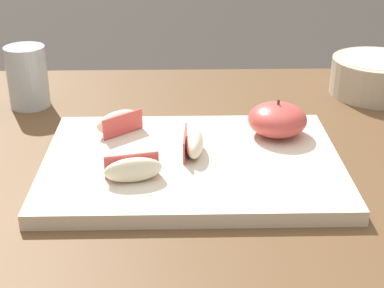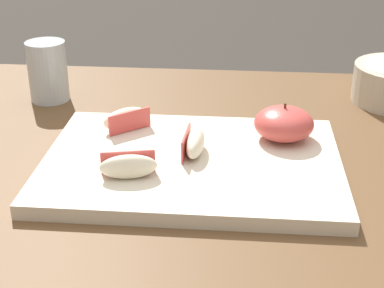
% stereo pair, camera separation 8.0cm
% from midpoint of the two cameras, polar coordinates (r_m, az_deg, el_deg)
% --- Properties ---
extents(dining_table, '(1.18, 0.81, 0.75)m').
position_cam_midpoint_polar(dining_table, '(0.90, -1.64, -7.91)').
color(dining_table, brown).
rests_on(dining_table, ground_plane).
extents(cutting_board, '(0.40, 0.29, 0.02)m').
position_cam_midpoint_polar(cutting_board, '(0.81, 2.82, -1.97)').
color(cutting_board, beige).
rests_on(cutting_board, dining_table).
extents(apple_half_skin_up, '(0.09, 0.09, 0.05)m').
position_cam_midpoint_polar(apple_half_skin_up, '(0.87, 11.42, 1.89)').
color(apple_half_skin_up, '#D14C47').
rests_on(apple_half_skin_up, cutting_board).
extents(apple_wedge_back, '(0.03, 0.07, 0.03)m').
position_cam_midpoint_polar(apple_wedge_back, '(0.81, 3.08, 0.02)').
color(apple_wedge_back, '#F4EACC').
rests_on(apple_wedge_back, cutting_board).
extents(apple_wedge_left, '(0.07, 0.07, 0.03)m').
position_cam_midpoint_polar(apple_wedge_left, '(0.89, -3.82, 2.38)').
color(apple_wedge_left, '#F4EACC').
rests_on(apple_wedge_left, cutting_board).
extents(apple_wedge_right, '(0.08, 0.04, 0.03)m').
position_cam_midpoint_polar(apple_wedge_right, '(0.75, -3.10, -2.23)').
color(apple_wedge_right, '#F4EACC').
rests_on(apple_wedge_right, cutting_board).
extents(drinking_glass_water, '(0.07, 0.07, 0.10)m').
position_cam_midpoint_polar(drinking_glass_water, '(1.06, -11.58, 6.80)').
color(drinking_glass_water, silver).
rests_on(drinking_glass_water, dining_table).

